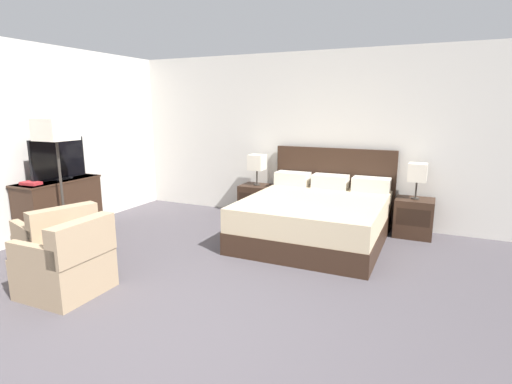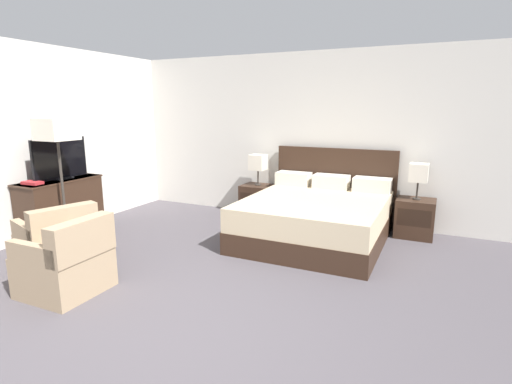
{
  "view_description": "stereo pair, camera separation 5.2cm",
  "coord_description": "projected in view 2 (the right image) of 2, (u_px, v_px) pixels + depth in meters",
  "views": [
    {
      "loc": [
        1.95,
        -2.28,
        1.77
      ],
      "look_at": [
        -0.04,
        2.08,
        0.75
      ],
      "focal_mm": 28.0,
      "sensor_mm": 36.0,
      "label": 1
    },
    {
      "loc": [
        2.0,
        -2.25,
        1.77
      ],
      "look_at": [
        -0.04,
        2.08,
        0.75
      ],
      "focal_mm": 28.0,
      "sensor_mm": 36.0,
      "label": 2
    }
  ],
  "objects": [
    {
      "name": "bed",
      "position": [
        316.0,
        217.0,
        5.38
      ],
      "size": [
        1.84,
        2.01,
        1.16
      ],
      "color": "#332116",
      "rests_on": "ground"
    },
    {
      "name": "armchair_companion",
      "position": [
        67.0,
        265.0,
        3.84
      ],
      "size": [
        0.7,
        0.69,
        0.76
      ],
      "color": "#9E8466",
      "rests_on": "ground"
    },
    {
      "name": "tv",
      "position": [
        60.0,
        159.0,
        5.41
      ],
      "size": [
        0.18,
        0.83,
        0.55
      ],
      "color": "black",
      "rests_on": "dresser"
    },
    {
      "name": "wall_left",
      "position": [
        51.0,
        141.0,
        5.58
      ],
      "size": [
        0.06,
        5.57,
        2.6
      ],
      "primitive_type": "cube",
      "color": "beige",
      "rests_on": "ground"
    },
    {
      "name": "floor_lamp",
      "position": [
        57.0,
        137.0,
        4.89
      ],
      "size": [
        0.39,
        0.39,
        1.64
      ],
      "color": "#332D28",
      "rests_on": "ground"
    },
    {
      "name": "table_lamp_left",
      "position": [
        258.0,
        163.0,
        6.39
      ],
      "size": [
        0.24,
        0.24,
        0.49
      ],
      "color": "#332D28",
      "rests_on": "nightstand_left"
    },
    {
      "name": "table_lamp_right",
      "position": [
        419.0,
        173.0,
        5.39
      ],
      "size": [
        0.24,
        0.24,
        0.49
      ],
      "color": "#332D28",
      "rests_on": "nightstand_right"
    },
    {
      "name": "dresser",
      "position": [
        61.0,
        207.0,
        5.5
      ],
      "size": [
        0.46,
        1.12,
        0.81
      ],
      "color": "#332116",
      "rests_on": "ground"
    },
    {
      "name": "book_red_cover",
      "position": [
        32.0,
        183.0,
        5.08
      ],
      "size": [
        0.26,
        0.16,
        0.04
      ],
      "primitive_type": "cube",
      "rotation": [
        0.0,
        0.0,
        0.08
      ],
      "color": "#B7282D",
      "rests_on": "dresser"
    },
    {
      "name": "ground_plane",
      "position": [
        150.0,
        333.0,
        3.2
      ],
      "size": [
        11.32,
        11.32,
        0.0
      ],
      "primitive_type": "plane",
      "color": "#4C474C"
    },
    {
      "name": "wall_back",
      "position": [
        305.0,
        137.0,
        6.29
      ],
      "size": [
        7.11,
        0.06,
        2.6
      ],
      "primitive_type": "cube",
      "color": "beige",
      "rests_on": "ground"
    },
    {
      "name": "nightstand_left",
      "position": [
        258.0,
        201.0,
        6.52
      ],
      "size": [
        0.51,
        0.43,
        0.53
      ],
      "color": "#332116",
      "rests_on": "ground"
    },
    {
      "name": "nightstand_right",
      "position": [
        415.0,
        218.0,
        5.52
      ],
      "size": [
        0.51,
        0.43,
        0.53
      ],
      "color": "#332116",
      "rests_on": "ground"
    },
    {
      "name": "armchair_by_window",
      "position": [
        58.0,
        245.0,
        4.38
      ],
      "size": [
        0.87,
        0.86,
        0.76
      ],
      "color": "#9E8466",
      "rests_on": "ground"
    }
  ]
}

